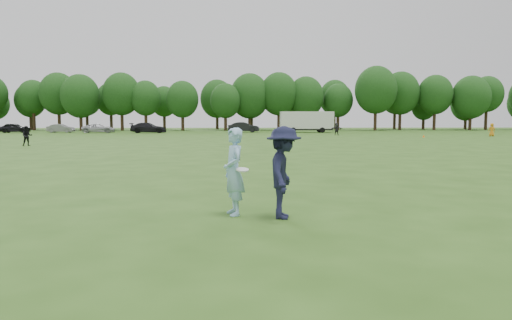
# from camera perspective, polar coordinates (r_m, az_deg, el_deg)

# --- Properties ---
(ground) EXTENTS (200.00, 200.00, 0.00)m
(ground) POSITION_cam_1_polar(r_m,az_deg,el_deg) (10.15, -2.33, -6.45)
(ground) COLOR #2A4B15
(ground) RESTS_ON ground
(thrower) EXTENTS (0.61, 0.77, 1.86)m
(thrower) POSITION_cam_1_polar(r_m,az_deg,el_deg) (9.66, -2.79, -1.46)
(thrower) COLOR #99C9ED
(thrower) RESTS_ON ground
(defender) EXTENTS (0.91, 1.33, 1.90)m
(defender) POSITION_cam_1_polar(r_m,az_deg,el_deg) (9.34, 3.48, -1.57)
(defender) COLOR #171A34
(defender) RESTS_ON ground
(player_far_a) EXTENTS (0.90, 0.81, 1.52)m
(player_far_a) POSITION_cam_1_polar(r_m,az_deg,el_deg) (39.17, -26.72, 2.71)
(player_far_a) COLOR black
(player_far_a) RESTS_ON ground
(player_far_c) EXTENTS (0.86, 0.65, 1.58)m
(player_far_c) POSITION_cam_1_polar(r_m,az_deg,el_deg) (61.02, 27.39, 3.38)
(player_far_c) COLOR orange
(player_far_c) RESTS_ON ground
(player_far_d) EXTENTS (1.50, 0.59, 1.58)m
(player_far_d) POSITION_cam_1_polar(r_m,az_deg,el_deg) (59.53, 10.05, 3.84)
(player_far_d) COLOR #292929
(player_far_d) RESTS_ON ground
(car_a) EXTENTS (4.42, 2.07, 1.46)m
(car_a) POSITION_cam_1_polar(r_m,az_deg,el_deg) (77.49, -27.93, 3.56)
(car_a) COLOR black
(car_a) RESTS_ON ground
(car_b) EXTENTS (3.99, 1.53, 1.30)m
(car_b) POSITION_cam_1_polar(r_m,az_deg,el_deg) (75.00, -23.20, 3.65)
(car_b) COLOR slate
(car_b) RESTS_ON ground
(car_c) EXTENTS (5.04, 2.83, 1.33)m
(car_c) POSITION_cam_1_polar(r_m,az_deg,el_deg) (71.99, -19.06, 3.75)
(car_c) COLOR #B8B7BC
(car_c) RESTS_ON ground
(car_d) EXTENTS (5.38, 2.44, 1.53)m
(car_d) POSITION_cam_1_polar(r_m,az_deg,el_deg) (69.64, -13.30, 3.94)
(car_d) COLOR black
(car_d) RESTS_ON ground
(car_f) EXTENTS (4.98, 2.31, 1.58)m
(car_f) POSITION_cam_1_polar(r_m,az_deg,el_deg) (70.94, -1.54, 4.11)
(car_f) COLOR black
(car_f) RESTS_ON ground
(field_cone) EXTENTS (0.28, 0.28, 0.30)m
(field_cone) POSITION_cam_1_polar(r_m,az_deg,el_deg) (54.62, 20.22, 2.83)
(field_cone) COLOR orange
(field_cone) RESTS_ON ground
(disc_in_play) EXTENTS (0.30, 0.29, 0.09)m
(disc_in_play) POSITION_cam_1_polar(r_m,az_deg,el_deg) (9.43, -1.73, -1.21)
(disc_in_play) COLOR white
(disc_in_play) RESTS_ON ground
(cargo_trailer) EXTENTS (9.00, 2.75, 3.20)m
(cargo_trailer) POSITION_cam_1_polar(r_m,az_deg,el_deg) (70.38, 6.34, 4.88)
(cargo_trailer) COLOR white
(cargo_trailer) RESTS_ON ground
(treeline) EXTENTS (130.35, 18.39, 11.74)m
(treeline) POSITION_cam_1_polar(r_m,az_deg,el_deg) (86.99, -0.86, 7.90)
(treeline) COLOR #332114
(treeline) RESTS_ON ground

